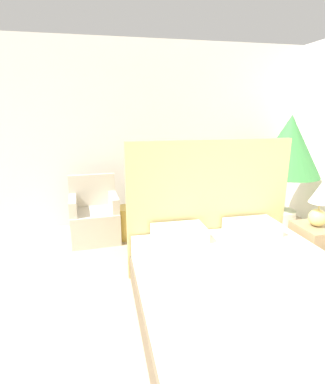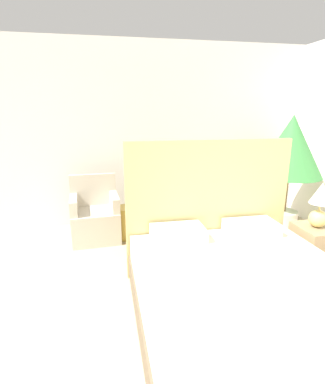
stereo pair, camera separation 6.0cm
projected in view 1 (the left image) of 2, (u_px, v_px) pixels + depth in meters
wall_back at (151, 136)px, 4.89m from camera, size 10.00×0.06×2.90m
bed at (245, 293)px, 2.62m from camera, size 1.88×2.15×1.55m
armchair_near_window_left at (95, 220)px, 4.37m from camera, size 0.72×0.66×0.93m
armchair_near_window_right at (158, 216)px, 4.56m from camera, size 0.72×0.66×0.93m
potted_palm at (289, 150)px, 4.61m from camera, size 0.99×0.99×1.79m
nightstand at (313, 249)px, 3.50m from camera, size 0.40×0.47×0.57m
table_lamp at (320, 202)px, 3.35m from camera, size 0.24×0.24×0.52m
side_table at (127, 222)px, 4.45m from camera, size 0.35×0.35×0.48m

